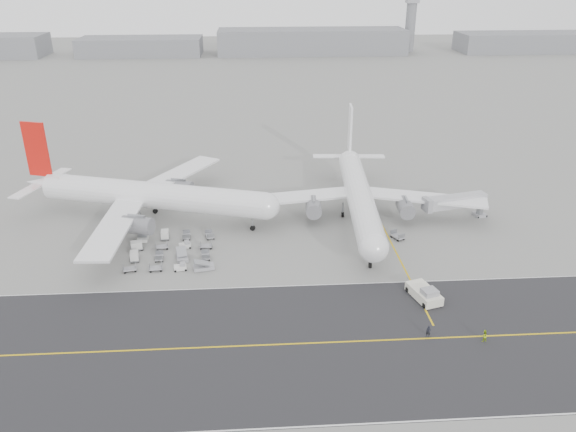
{
  "coord_description": "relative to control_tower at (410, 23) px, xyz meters",
  "views": [
    {
      "loc": [
        3.55,
        -83.43,
        49.96
      ],
      "look_at": [
        9.78,
        12.0,
        6.55
      ],
      "focal_mm": 35.0,
      "sensor_mm": 36.0,
      "label": 1
    }
  ],
  "objects": [
    {
      "name": "control_tower",
      "position": [
        0.0,
        0.0,
        0.0
      ],
      "size": [
        7.0,
        7.0,
        31.25
      ],
      "color": "slate",
      "rests_on": "ground"
    },
    {
      "name": "taxiway",
      "position": [
        -94.98,
        -282.98,
        -16.24
      ],
      "size": [
        220.0,
        59.0,
        0.03
      ],
      "color": "#2B2B2E",
      "rests_on": "ground"
    },
    {
      "name": "gse_cluster",
      "position": [
        -112.18,
        -254.34,
        -16.25
      ],
      "size": [
        22.66,
        22.03,
        1.81
      ],
      "primitive_type": null,
      "rotation": [
        0.0,
        0.0,
        0.12
      ],
      "color": "#9F9FA5",
      "rests_on": "ground"
    },
    {
      "name": "ground",
      "position": [
        -100.0,
        -265.0,
        -16.25
      ],
      "size": [
        700.0,
        700.0,
        0.0
      ],
      "primitive_type": "plane",
      "color": "gray",
      "rests_on": "ground"
    },
    {
      "name": "airliner_b",
      "position": [
        -74.47,
        -240.32,
        -10.86
      ],
      "size": [
        53.56,
        54.31,
        18.73
      ],
      "rotation": [
        0.0,
        0.0,
        -0.07
      ],
      "color": "white",
      "rests_on": "ground"
    },
    {
      "name": "airliner_a",
      "position": [
        -118.69,
        -238.56,
        -10.57
      ],
      "size": [
        55.5,
        54.38,
        19.72
      ],
      "rotation": [
        0.0,
        0.0,
        1.27
      ],
      "color": "white",
      "rests_on": "ground"
    },
    {
      "name": "ground_crew_b",
      "position": [
        -63.97,
        -284.13,
        -15.3
      ],
      "size": [
        1.08,
        0.93,
        1.9
      ],
      "primitive_type": "imported",
      "rotation": [
        0.0,
        0.0,
        3.4
      ],
      "color": "#96B915",
      "rests_on": "ground"
    },
    {
      "name": "horizon_buildings",
      "position": [
        -70.0,
        -5.0,
        -16.25
      ],
      "size": [
        520.0,
        28.0,
        28.0
      ],
      "primitive_type": null,
      "color": "slate",
      "rests_on": "ground"
    },
    {
      "name": "pushback_tug",
      "position": [
        -69.33,
        -272.59,
        -15.23
      ],
      "size": [
        4.89,
        8.84,
        2.5
      ],
      "rotation": [
        0.0,
        0.0,
        0.28
      ],
      "color": "silver",
      "rests_on": "ground"
    },
    {
      "name": "stray_dolly",
      "position": [
        -68.4,
        -250.91,
        -16.25
      ],
      "size": [
        2.61,
        3.07,
        1.62
      ],
      "primitive_type": null,
      "rotation": [
        0.0,
        0.0,
        0.46
      ],
      "color": "silver",
      "rests_on": "ground"
    },
    {
      "name": "ground_crew_a",
      "position": [
        -71.65,
        -282.56,
        -15.34
      ],
      "size": [
        0.79,
        0.68,
        1.82
      ],
      "primitive_type": "imported",
      "rotation": [
        0.0,
        0.0,
        -0.43
      ],
      "color": "black",
      "rests_on": "ground"
    },
    {
      "name": "jet_bridge",
      "position": [
        -54.24,
        -242.68,
        -12.32
      ],
      "size": [
        15.1,
        6.14,
        5.64
      ],
      "rotation": [
        0.0,
        0.0,
        0.23
      ],
      "color": "gray",
      "rests_on": "ground"
    }
  ]
}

